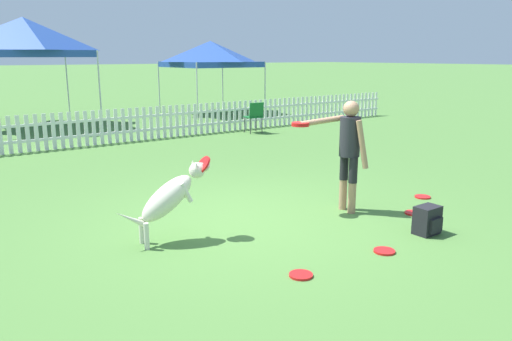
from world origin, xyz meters
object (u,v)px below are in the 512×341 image
(handler_person, at_px, (347,144))
(frisbee_near_handler, at_px, (413,213))
(frisbee_far_scatter, at_px, (384,251))
(backpack_on_grass, at_px, (428,220))
(frisbee_near_dog, at_px, (423,197))
(frisbee_midfield, at_px, (301,275))
(canopy_tent_secondary, at_px, (211,54))
(folding_chair_center, at_px, (255,115))
(leaping_dog, at_px, (170,196))
(canopy_tent_main, at_px, (24,37))

(handler_person, distance_m, frisbee_near_handler, 1.33)
(frisbee_far_scatter, bearing_deg, backpack_on_grass, 4.70)
(frisbee_near_dog, height_order, frisbee_midfield, same)
(frisbee_near_handler, bearing_deg, canopy_tent_secondary, 70.73)
(frisbee_near_dog, xyz_separation_m, backpack_on_grass, (-1.33, -1.00, 0.16))
(frisbee_midfield, bearing_deg, frisbee_far_scatter, -4.35)
(frisbee_midfield, xyz_separation_m, folding_chair_center, (5.19, 7.78, 0.51))
(handler_person, distance_m, leaping_dog, 2.56)
(folding_chair_center, height_order, canopy_tent_main, canopy_tent_main)
(leaping_dog, distance_m, frisbee_midfield, 1.80)
(frisbee_midfield, xyz_separation_m, canopy_tent_main, (0.50, 12.90, 2.64))
(handler_person, bearing_deg, frisbee_near_handler, -125.18)
(frisbee_near_dog, height_order, frisbee_far_scatter, same)
(leaping_dog, distance_m, canopy_tent_main, 11.53)
(frisbee_near_dog, bearing_deg, folding_chair_center, 75.01)
(frisbee_near_dog, distance_m, frisbee_far_scatter, 2.46)
(handler_person, relative_size, frisbee_near_dog, 6.50)
(frisbee_near_dog, bearing_deg, frisbee_far_scatter, -154.14)
(handler_person, xyz_separation_m, frisbee_near_dog, (1.46, -0.24, -0.94))
(frisbee_near_handler, bearing_deg, canopy_tent_main, 99.55)
(leaping_dog, relative_size, frisbee_near_handler, 4.84)
(handler_person, xyz_separation_m, frisbee_midfield, (-1.90, -1.22, -0.94))
(frisbee_midfield, distance_m, canopy_tent_secondary, 14.63)
(backpack_on_grass, bearing_deg, leaping_dog, 148.16)
(canopy_tent_secondary, bearing_deg, frisbee_far_scatter, -113.86)
(leaping_dog, xyz_separation_m, frisbee_far_scatter, (1.74, -1.70, -0.54))
(frisbee_far_scatter, relative_size, canopy_tent_main, 0.07)
(frisbee_near_handler, relative_size, frisbee_midfield, 1.00)
(frisbee_near_handler, xyz_separation_m, frisbee_near_dog, (0.79, 0.41, 0.00))
(handler_person, xyz_separation_m, canopy_tent_main, (-1.40, 11.68, 1.70))
(frisbee_near_handler, height_order, frisbee_far_scatter, same)
(handler_person, relative_size, frisbee_far_scatter, 6.50)
(handler_person, xyz_separation_m, backpack_on_grass, (0.13, -1.24, -0.78))
(folding_chair_center, bearing_deg, frisbee_midfield, 65.16)
(frisbee_midfield, distance_m, frisbee_far_scatter, 1.16)
(frisbee_far_scatter, height_order, canopy_tent_main, canopy_tent_main)
(folding_chair_center, distance_m, canopy_tent_main, 7.26)
(handler_person, height_order, frisbee_near_handler, handler_person)
(handler_person, relative_size, leaping_dog, 1.34)
(frisbee_near_handler, bearing_deg, handler_person, 135.70)
(leaping_dog, xyz_separation_m, frisbee_midfield, (0.59, -1.62, -0.54))
(handler_person, distance_m, folding_chair_center, 7.35)
(frisbee_near_dog, xyz_separation_m, frisbee_midfield, (-3.37, -0.98, 0.00))
(canopy_tent_main, xyz_separation_m, canopy_tent_secondary, (6.33, -0.15, -0.48))
(handler_person, bearing_deg, frisbee_near_dog, -90.19)
(canopy_tent_main, bearing_deg, backpack_on_grass, -83.21)
(leaping_dog, distance_m, backpack_on_grass, 3.11)
(frisbee_far_scatter, bearing_deg, leaping_dog, 135.68)
(frisbee_midfield, bearing_deg, frisbee_near_dog, 16.28)
(leaping_dog, height_order, frisbee_near_handler, leaping_dog)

